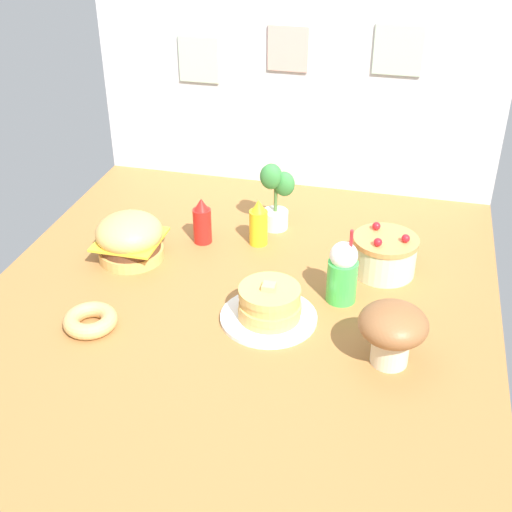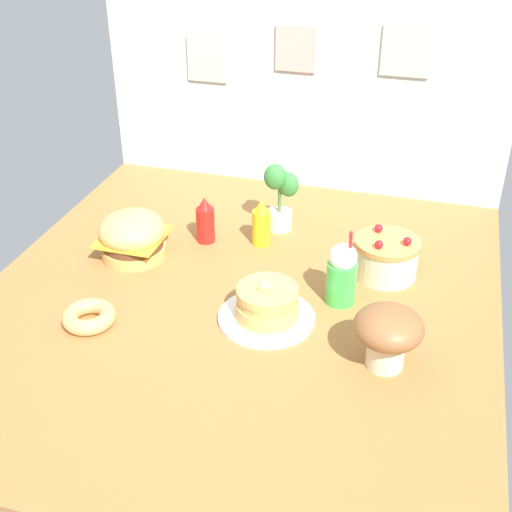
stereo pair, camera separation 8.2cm
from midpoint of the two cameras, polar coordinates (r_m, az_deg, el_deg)
ground_plane at (r=2.55m, az=-2.52°, el=-3.86°), size 1.91×2.11×0.02m
back_wall at (r=3.25m, az=2.56°, el=13.96°), size 1.91×0.04×0.97m
burger at (r=2.79m, az=-11.37°, el=1.48°), size 0.27×0.27×0.20m
pancake_stack at (r=2.41m, az=0.16°, el=-4.24°), size 0.35×0.35×0.15m
layer_cake at (r=2.70m, az=9.88°, el=0.10°), size 0.25×0.25×0.19m
ketchup_bottle at (r=2.87m, az=-5.35°, el=2.85°), size 0.08×0.08×0.20m
mustard_bottle at (r=2.84m, az=-0.62°, el=2.72°), size 0.08×0.08×0.20m
cream_soda_cup at (r=2.49m, az=6.34°, el=-1.37°), size 0.11×0.11×0.31m
donut_pink_glaze at (r=2.46m, az=-14.66°, el=-5.22°), size 0.19×0.19×0.06m
potted_plant at (r=2.93m, az=0.82°, el=5.27°), size 0.15×0.12×0.31m
mushroom_stool at (r=2.21m, az=10.34°, el=-6.07°), size 0.22×0.22×0.21m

